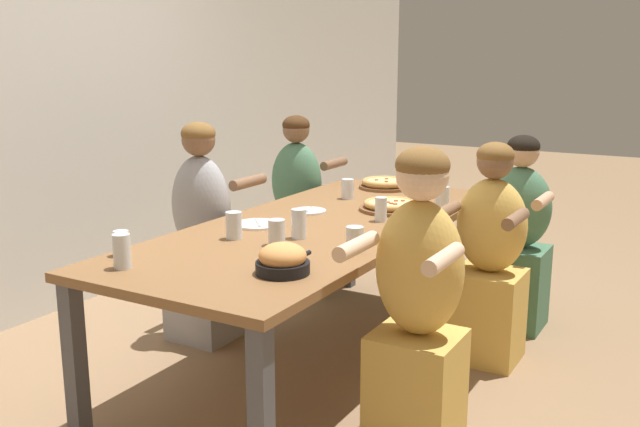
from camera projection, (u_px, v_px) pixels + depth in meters
name	position (u px, v px, depth m)	size (l,w,h in m)	color
ground_plane	(320.00, 362.00, 3.71)	(18.00, 18.00, 0.00)	#896B4C
restaurant_back_panel	(55.00, 49.00, 4.26)	(10.00, 0.06, 3.20)	silver
dining_table	(320.00, 236.00, 3.57)	(2.49, 1.02, 0.74)	brown
pizza_board_main	(385.00, 184.00, 4.48)	(0.33, 0.33, 0.06)	brown
pizza_board_second	(391.00, 206.00, 3.84)	(0.35, 0.35, 0.05)	brown
skillet_bowl	(283.00, 260.00, 2.73)	(0.31, 0.21, 0.12)	black
empty_plate_a	(258.00, 224.00, 3.50)	(0.23, 0.23, 0.02)	white
empty_plate_b	(309.00, 211.00, 3.80)	(0.18, 0.18, 0.02)	white
drinking_glass_a	(381.00, 209.00, 3.58)	(0.06, 0.06, 0.12)	silver
drinking_glass_b	(299.00, 226.00, 3.25)	(0.07, 0.07, 0.14)	silver
drinking_glass_c	(348.00, 190.00, 4.15)	(0.07, 0.07, 0.12)	silver
drinking_glass_d	(355.00, 241.00, 3.03)	(0.08, 0.08, 0.11)	silver
drinking_glass_e	(122.00, 245.00, 2.97)	(0.06, 0.06, 0.11)	silver
drinking_glass_f	(234.00, 227.00, 3.24)	(0.07, 0.07, 0.13)	silver
drinking_glass_g	(442.00, 199.00, 3.88)	(0.08, 0.08, 0.12)	silver
drinking_glass_h	(277.00, 234.00, 3.13)	(0.08, 0.08, 0.12)	silver
drinking_glass_i	(122.00, 253.00, 2.79)	(0.07, 0.07, 0.14)	silver
diner_near_midright	(489.00, 264.00, 3.64)	(0.51, 0.40, 1.14)	gold
diner_near_midleft	(418.00, 312.00, 2.81)	(0.51, 0.40, 1.23)	gold
diner_near_right	(517.00, 242.00, 4.10)	(0.51, 0.40, 1.13)	#477556
diner_far_right	(297.00, 212.00, 4.77)	(0.51, 0.40, 1.18)	#477556
diner_far_center	(203.00, 242.00, 3.93)	(0.51, 0.40, 1.22)	#99999E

